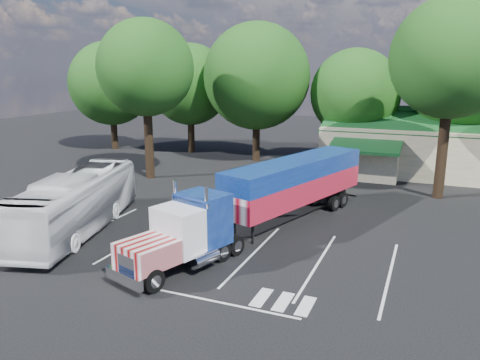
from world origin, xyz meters
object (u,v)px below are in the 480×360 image
at_px(woman, 261,205).
at_px(silver_sedan, 356,166).
at_px(semi_truck, 271,192).
at_px(tour_bus, 77,203).
at_px(bicycle, 295,185).

relative_size(woman, silver_sedan, 0.37).
distance_m(semi_truck, silver_sedan, 16.18).
bearing_deg(silver_sedan, semi_truck, -178.27).
distance_m(woman, silver_sedan, 14.64).
distance_m(tour_bus, silver_sedan, 23.59).
xyz_separation_m(tour_bus, silver_sedan, (12.00, 20.29, -0.90)).
bearing_deg(tour_bus, semi_truck, 7.80).
bearing_deg(bicycle, semi_truck, -111.51).
bearing_deg(woman, silver_sedan, -34.10).
bearing_deg(semi_truck, bicycle, 115.02).
distance_m(bicycle, tour_bus, 15.52).
relative_size(tour_bus, silver_sedan, 2.67).
xyz_separation_m(woman, tour_bus, (-8.60, -6.05, 0.82)).
bearing_deg(woman, tour_bus, 104.47).
xyz_separation_m(semi_truck, tour_bus, (-9.84, -4.32, -0.54)).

